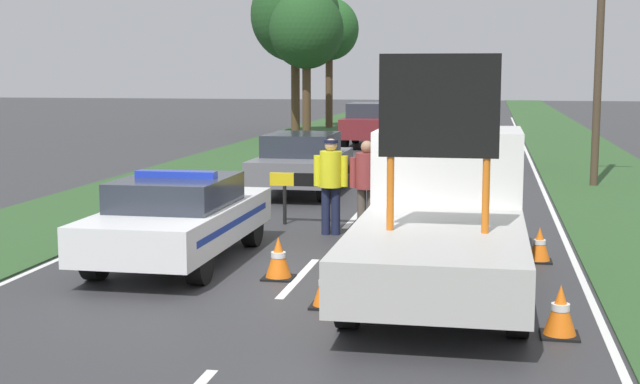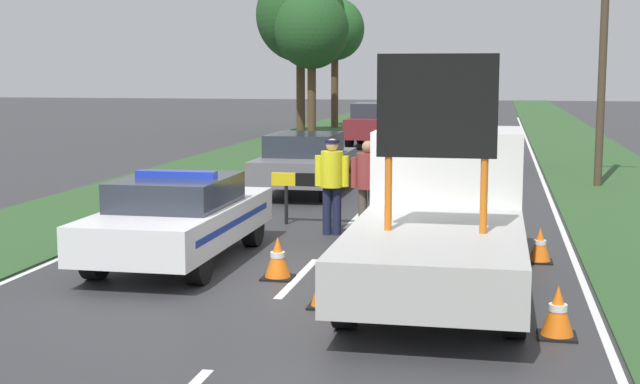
# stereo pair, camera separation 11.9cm
# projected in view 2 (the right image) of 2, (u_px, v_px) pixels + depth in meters

# --- Properties ---
(ground_plane) EXTENTS (160.00, 160.00, 0.00)m
(ground_plane) POSITION_uv_depth(u_px,v_px,m) (297.00, 279.00, 12.68)
(ground_plane) COLOR #333335
(lane_markings) EXTENTS (8.07, 63.34, 0.01)m
(lane_markings) POSITION_uv_depth(u_px,v_px,m) (403.00, 170.00, 26.59)
(lane_markings) COLOR silver
(lane_markings) RESTS_ON ground
(grass_verge_left) EXTENTS (3.48, 120.00, 0.03)m
(grass_verge_left) POSITION_uv_depth(u_px,v_px,m) (263.00, 150.00, 33.24)
(grass_verge_left) COLOR #2D5128
(grass_verge_left) RESTS_ON ground
(grass_verge_right) EXTENTS (3.48, 120.00, 0.03)m
(grass_verge_right) POSITION_uv_depth(u_px,v_px,m) (587.00, 156.00, 30.98)
(grass_verge_right) COLOR #2D5128
(grass_verge_right) RESTS_ON ground
(police_car) EXTENTS (1.79, 4.59, 1.43)m
(police_car) POSITION_uv_depth(u_px,v_px,m) (180.00, 217.00, 13.79)
(police_car) COLOR white
(police_car) RESTS_ON ground
(work_truck) EXTENTS (2.15, 5.88, 3.15)m
(work_truck) POSITION_uv_depth(u_px,v_px,m) (443.00, 211.00, 12.34)
(work_truck) COLOR white
(work_truck) RESTS_ON ground
(road_barrier) EXTENTS (2.83, 0.08, 1.00)m
(road_barrier) POSITION_uv_depth(u_px,v_px,m) (344.00, 184.00, 16.92)
(road_barrier) COLOR black
(road_barrier) RESTS_ON ground
(police_officer) EXTENTS (0.63, 0.40, 1.74)m
(police_officer) POSITION_uv_depth(u_px,v_px,m) (332.00, 178.00, 16.01)
(police_officer) COLOR #191E38
(police_officer) RESTS_ON ground
(pedestrian_civilian) EXTENTS (0.62, 0.39, 1.72)m
(pedestrian_civilian) POSITION_uv_depth(u_px,v_px,m) (368.00, 180.00, 15.89)
(pedestrian_civilian) COLOR brown
(pedestrian_civilian) RESTS_ON ground
(traffic_cone_near_police) EXTENTS (0.41, 0.41, 0.57)m
(traffic_cone_near_police) POSITION_uv_depth(u_px,v_px,m) (186.00, 209.00, 17.39)
(traffic_cone_near_police) COLOR black
(traffic_cone_near_police) RESTS_ON ground
(traffic_cone_centre_front) EXTENTS (0.39, 0.39, 0.55)m
(traffic_cone_centre_front) POSITION_uv_depth(u_px,v_px,m) (540.00, 245.00, 13.77)
(traffic_cone_centre_front) COLOR black
(traffic_cone_centre_front) RESTS_ON ground
(traffic_cone_near_truck) EXTENTS (0.39, 0.39, 0.55)m
(traffic_cone_near_truck) POSITION_uv_depth(u_px,v_px,m) (324.00, 286.00, 11.15)
(traffic_cone_near_truck) COLOR black
(traffic_cone_near_truck) RESTS_ON ground
(traffic_cone_behind_barrier) EXTENTS (0.43, 0.43, 0.59)m
(traffic_cone_behind_barrier) POSITION_uv_depth(u_px,v_px,m) (558.00, 312.00, 9.88)
(traffic_cone_behind_barrier) COLOR black
(traffic_cone_behind_barrier) RESTS_ON ground
(traffic_cone_lane_edge) EXTENTS (0.44, 0.44, 0.61)m
(traffic_cone_lane_edge) POSITION_uv_depth(u_px,v_px,m) (278.00, 258.00, 12.68)
(traffic_cone_lane_edge) COLOR black
(traffic_cone_lane_edge) RESTS_ON ground
(queued_car_suv_grey) EXTENTS (1.80, 4.38, 1.46)m
(queued_car_suv_grey) POSITION_uv_depth(u_px,v_px,m) (305.00, 162.00, 21.57)
(queued_car_suv_grey) COLOR slate
(queued_car_suv_grey) RESTS_ON ground
(queued_car_sedan_black) EXTENTS (1.77, 4.35, 1.61)m
(queued_car_sedan_black) POSITION_uv_depth(u_px,v_px,m) (466.00, 141.00, 27.36)
(queued_car_sedan_black) COLOR black
(queued_car_sedan_black) RESTS_ON ground
(queued_car_wagon_maroon) EXTENTS (1.83, 4.41, 1.71)m
(queued_car_wagon_maroon) POSITION_uv_depth(u_px,v_px,m) (375.00, 124.00, 34.96)
(queued_car_wagon_maroon) COLOR maroon
(queued_car_wagon_maroon) RESTS_ON ground
(roadside_tree_near_left) EXTENTS (4.08, 4.08, 7.63)m
(roadside_tree_near_left) POSITION_uv_depth(u_px,v_px,m) (301.00, 16.00, 40.67)
(roadside_tree_near_left) COLOR #4C3823
(roadside_tree_near_left) RESTS_ON ground
(roadside_tree_near_right) EXTENTS (3.26, 3.26, 6.45)m
(roadside_tree_near_right) POSITION_uv_depth(u_px,v_px,m) (312.00, 31.00, 38.85)
(roadside_tree_near_right) COLOR #4C3823
(roadside_tree_near_right) RESTS_ON ground
(roadside_tree_mid_left) EXTENTS (3.04, 3.04, 6.68)m
(roadside_tree_mid_left) POSITION_uv_depth(u_px,v_px,m) (335.00, 30.00, 45.66)
(roadside_tree_mid_left) COLOR #4C3823
(roadside_tree_mid_left) RESTS_ON ground
(utility_pole) EXTENTS (1.20, 0.20, 7.99)m
(utility_pole) POSITION_uv_depth(u_px,v_px,m) (604.00, 24.00, 22.28)
(utility_pole) COLOR #473828
(utility_pole) RESTS_ON ground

